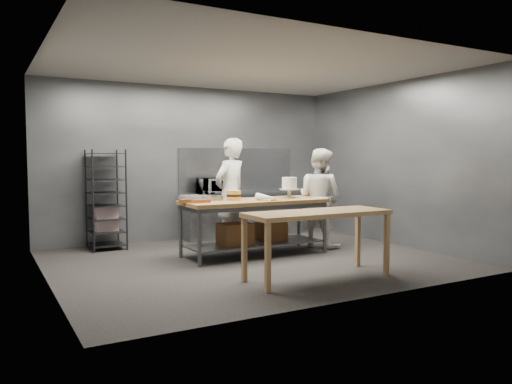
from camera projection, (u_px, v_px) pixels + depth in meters
ground at (253, 260)px, 7.85m from camera, size 6.00×6.00×0.00m
back_wall at (192, 163)px, 9.93m from camera, size 6.00×0.04×3.00m
work_table at (253, 221)px, 8.18m from camera, size 2.40×0.90×0.92m
near_counter at (318, 218)px, 6.63m from camera, size 2.00×0.70×0.90m
back_counter at (244, 214)px, 10.21m from camera, size 2.60×0.60×0.90m
splashback_panel at (237, 170)px, 10.41m from camera, size 2.60×0.02×0.90m
speed_rack at (106, 200)px, 8.76m from camera, size 0.61×0.66×1.75m
chef_behind at (230, 193)px, 8.85m from camera, size 0.84×0.72×1.95m
chef_right at (320, 198)px, 8.99m from camera, size 0.93×1.04×1.77m
microwave at (212, 186)px, 9.82m from camera, size 0.54×0.37×0.30m
frosted_cake_stand at (289, 185)px, 8.51m from camera, size 0.34×0.34×0.35m
layer_cake at (234, 195)px, 8.05m from camera, size 0.23×0.23×0.16m
cake_pans at (205, 198)px, 7.97m from camera, size 0.70×0.32×0.07m
piping_bag at (266, 197)px, 7.94m from camera, size 0.23×0.40×0.12m
offset_spatula at (278, 200)px, 8.04m from camera, size 0.36×0.02×0.02m
pastry_clamshells at (194, 199)px, 7.68m from camera, size 0.41×0.33×0.11m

